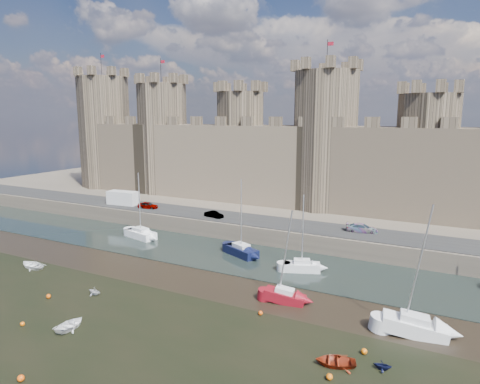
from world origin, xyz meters
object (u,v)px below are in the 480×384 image
(sailboat_1, at_px, (241,250))
(sailboat_5, at_px, (414,326))
(van, at_px, (123,198))
(sailboat_0, at_px, (141,233))
(car_2, at_px, (362,228))
(car_1, at_px, (214,215))
(sailboat_4, at_px, (285,296))
(sailboat_2, at_px, (302,266))
(car_0, at_px, (148,205))

(sailboat_1, bearing_deg, sailboat_5, -3.12)
(van, xyz_separation_m, sailboat_0, (11.06, -8.46, -2.95))
(van, relative_size, sailboat_5, 0.49)
(car_2, bearing_deg, car_1, 87.15)
(van, relative_size, sailboat_4, 0.60)
(car_2, xyz_separation_m, sailboat_0, (-30.72, -9.56, -2.33))
(sailboat_5, bearing_deg, sailboat_2, 134.69)
(sailboat_4, bearing_deg, sailboat_2, 90.00)
(car_0, height_order, sailboat_2, sailboat_2)
(car_0, distance_m, car_1, 13.46)
(car_1, bearing_deg, sailboat_0, 141.34)
(sailboat_2, distance_m, sailboat_4, 8.88)
(sailboat_1, xyz_separation_m, sailboat_5, (22.41, -11.53, 0.00))
(sailboat_5, bearing_deg, sailboat_1, 143.47)
(van, relative_size, sailboat_0, 0.57)
(van, distance_m, sailboat_2, 38.88)
(car_1, distance_m, sailboat_4, 26.65)
(sailboat_1, bearing_deg, sailboat_4, -21.68)
(car_2, height_order, sailboat_1, sailboat_1)
(sailboat_4, xyz_separation_m, sailboat_5, (12.10, -0.93, 0.10))
(car_2, xyz_separation_m, sailboat_2, (-4.49, -11.70, -2.35))
(car_0, relative_size, car_1, 1.09)
(car_0, xyz_separation_m, sailboat_4, (32.58, -18.91, -2.39))
(sailboat_2, relative_size, sailboat_4, 0.98)
(sailboat_0, height_order, sailboat_2, sailboat_0)
(car_1, height_order, sailboat_0, sailboat_0)
(car_0, xyz_separation_m, car_2, (35.79, 1.58, 0.01))
(sailboat_0, distance_m, sailboat_4, 29.60)
(sailboat_2, xyz_separation_m, sailboat_5, (13.38, -9.72, 0.04))
(car_1, height_order, sailboat_2, sailboat_2)
(sailboat_0, distance_m, sailboat_5, 41.35)
(sailboat_4, bearing_deg, van, 145.00)
(car_0, xyz_separation_m, sailboat_5, (44.67, -19.84, -2.29))
(car_0, height_order, sailboat_5, sailboat_5)
(car_0, height_order, car_2, car_2)
(car_1, bearing_deg, car_2, -75.14)
(van, bearing_deg, car_0, -9.97)
(car_1, relative_size, sailboat_2, 0.35)
(sailboat_0, bearing_deg, van, 156.16)
(van, xyz_separation_m, sailboat_5, (50.67, -20.33, -2.92))
(car_1, distance_m, sailboat_1, 11.99)
(sailboat_1, distance_m, sailboat_2, 9.21)
(sailboat_1, relative_size, sailboat_2, 1.10)
(car_1, bearing_deg, sailboat_2, -108.79)
(van, bearing_deg, sailboat_2, -21.24)
(sailboat_4, bearing_deg, car_1, 127.77)
(car_1, relative_size, sailboat_4, 0.34)
(car_1, xyz_separation_m, sailboat_1, (8.81, -7.82, -2.23))
(sailboat_1, distance_m, sailboat_4, 14.79)
(car_2, xyz_separation_m, van, (-41.78, -1.09, 0.62))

